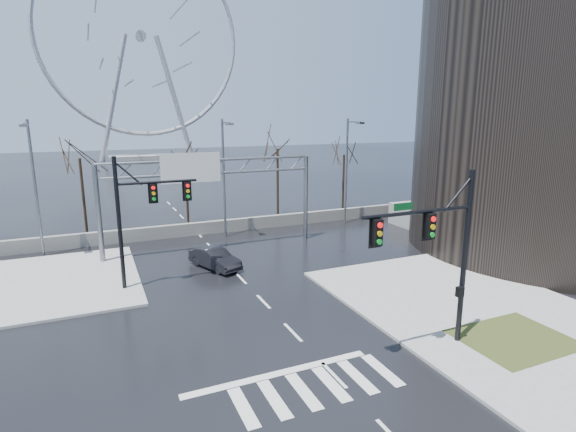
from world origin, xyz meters
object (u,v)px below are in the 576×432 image
signal_mast_far (139,210)px  sign_gantry (206,184)px  signal_mast_near (442,245)px  ferris_wheel (141,45)px  car (215,258)px

signal_mast_far → sign_gantry: signal_mast_far is taller
signal_mast_near → ferris_wheel: ferris_wheel is taller
car → signal_mast_near: bearing=-89.8°
ferris_wheel → signal_mast_far: bearing=-97.2°
signal_mast_near → car: 16.50m
sign_gantry → car: 6.22m
signal_mast_far → car: 6.62m
signal_mast_near → sign_gantry: 19.79m
signal_mast_far → ferris_wheel: (10.87, 86.04, 21.30)m
sign_gantry → ferris_wheel: size_ratio=0.32×
ferris_wheel → car: bearing=-94.1°
signal_mast_far → car: bearing=19.6°
sign_gantry → car: bearing=-98.3°
car → signal_mast_far: bearing=177.2°
sign_gantry → ferris_wheel: ferris_wheel is taller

